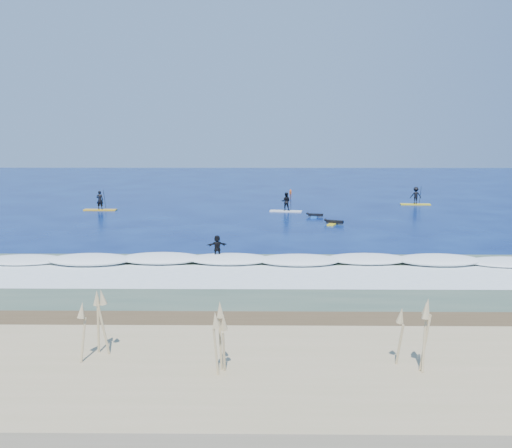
{
  "coord_description": "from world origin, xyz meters",
  "views": [
    {
      "loc": [
        -1.11,
        -41.9,
        7.42
      ],
      "look_at": [
        -1.57,
        0.58,
        0.6
      ],
      "focal_mm": 40.0,
      "sensor_mm": 36.0,
      "label": 1
    }
  ],
  "objects_px": {
    "sup_paddler_left": "(100,203)",
    "sup_paddler_right": "(416,197)",
    "wave_surfer": "(217,248)",
    "prone_paddler_far": "(315,216)",
    "marker_buoy": "(290,192)",
    "prone_paddler_near": "(334,222)",
    "sup_paddler_center": "(286,203)"
  },
  "relations": [
    {
      "from": "prone_paddler_near",
      "to": "wave_surfer",
      "type": "relative_size",
      "value": 1.06
    },
    {
      "from": "sup_paddler_left",
      "to": "wave_surfer",
      "type": "bearing_deg",
      "value": -57.48
    },
    {
      "from": "sup_paddler_left",
      "to": "sup_paddler_right",
      "type": "distance_m",
      "value": 31.99
    },
    {
      "from": "prone_paddler_far",
      "to": "wave_surfer",
      "type": "relative_size",
      "value": 0.99
    },
    {
      "from": "sup_paddler_center",
      "to": "prone_paddler_near",
      "type": "relative_size",
      "value": 1.48
    },
    {
      "from": "prone_paddler_far",
      "to": "sup_paddler_left",
      "type": "bearing_deg",
      "value": 89.71
    },
    {
      "from": "sup_paddler_left",
      "to": "wave_surfer",
      "type": "height_order",
      "value": "sup_paddler_left"
    },
    {
      "from": "sup_paddler_center",
      "to": "wave_surfer",
      "type": "bearing_deg",
      "value": -93.22
    },
    {
      "from": "sup_paddler_left",
      "to": "sup_paddler_center",
      "type": "xyz_separation_m",
      "value": [
        17.93,
        -0.72,
        0.1
      ]
    },
    {
      "from": "sup_paddler_center",
      "to": "wave_surfer",
      "type": "distance_m",
      "value": 21.71
    },
    {
      "from": "sup_paddler_left",
      "to": "marker_buoy",
      "type": "height_order",
      "value": "sup_paddler_left"
    },
    {
      "from": "sup_paddler_center",
      "to": "marker_buoy",
      "type": "bearing_deg",
      "value": 95.39
    },
    {
      "from": "sup_paddler_left",
      "to": "prone_paddler_far",
      "type": "relative_size",
      "value": 1.62
    },
    {
      "from": "sup_paddler_left",
      "to": "prone_paddler_near",
      "type": "distance_m",
      "value": 23.07
    },
    {
      "from": "sup_paddler_right",
      "to": "marker_buoy",
      "type": "distance_m",
      "value": 16.18
    },
    {
      "from": "sup_paddler_left",
      "to": "marker_buoy",
      "type": "relative_size",
      "value": 4.91
    },
    {
      "from": "sup_paddler_left",
      "to": "marker_buoy",
      "type": "distance_m",
      "value": 24.26
    },
    {
      "from": "sup_paddler_right",
      "to": "prone_paddler_far",
      "type": "relative_size",
      "value": 1.59
    },
    {
      "from": "wave_surfer",
      "to": "marker_buoy",
      "type": "bearing_deg",
      "value": 67.02
    },
    {
      "from": "sup_paddler_right",
      "to": "sup_paddler_left",
      "type": "bearing_deg",
      "value": -168.02
    },
    {
      "from": "sup_paddler_right",
      "to": "wave_surfer",
      "type": "xyz_separation_m",
      "value": [
        -18.6,
        -26.55,
        -0.05
      ]
    },
    {
      "from": "wave_surfer",
      "to": "marker_buoy",
      "type": "relative_size",
      "value": 3.06
    },
    {
      "from": "marker_buoy",
      "to": "prone_paddler_near",
      "type": "bearing_deg",
      "value": -84.04
    },
    {
      "from": "sup_paddler_right",
      "to": "wave_surfer",
      "type": "bearing_deg",
      "value": -121.45
    },
    {
      "from": "wave_surfer",
      "to": "marker_buoy",
      "type": "xyz_separation_m",
      "value": [
        6.08,
        36.79,
        -0.51
      ]
    },
    {
      "from": "prone_paddler_far",
      "to": "marker_buoy",
      "type": "bearing_deg",
      "value": 15.23
    },
    {
      "from": "prone_paddler_far",
      "to": "sup_paddler_center",
      "type": "bearing_deg",
      "value": 45.81
    },
    {
      "from": "sup_paddler_center",
      "to": "sup_paddler_right",
      "type": "distance_m",
      "value": 14.74
    },
    {
      "from": "sup_paddler_right",
      "to": "prone_paddler_near",
      "type": "relative_size",
      "value": 1.48
    },
    {
      "from": "prone_paddler_near",
      "to": "marker_buoy",
      "type": "bearing_deg",
      "value": 29.66
    },
    {
      "from": "sup_paddler_left",
      "to": "prone_paddler_far",
      "type": "bearing_deg",
      "value": -10.16
    },
    {
      "from": "prone_paddler_far",
      "to": "wave_surfer",
      "type": "distance_m",
      "value": 19.06
    }
  ]
}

